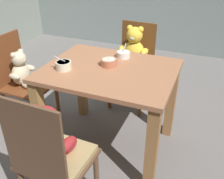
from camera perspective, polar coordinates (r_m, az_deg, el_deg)
ground_plane at (r=2.41m, az=-0.46°, el=-12.25°), size 5.20×5.20×0.04m
dining_table at (r=2.06m, az=-0.52°, el=0.53°), size 1.01×0.80×0.75m
teddy_chair_far_center at (r=2.72m, az=4.72°, el=7.48°), size 0.43×0.41×0.89m
teddy_chair_near_front at (r=1.56m, az=-13.31°, el=-12.52°), size 0.43×0.38×0.94m
teddy_chair_near_left at (r=2.51m, az=-19.27°, el=2.79°), size 0.42×0.40×0.90m
porridge_bowl_white_far_center at (r=2.18m, az=2.55°, el=7.79°), size 0.11×0.12×0.11m
porridge_bowl_terracotta_center at (r=2.03m, az=-0.69°, el=6.09°), size 0.13×0.13×0.05m
porridge_bowl_cream_near_left at (r=1.99m, az=-10.68°, el=5.29°), size 0.12×0.12×0.12m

